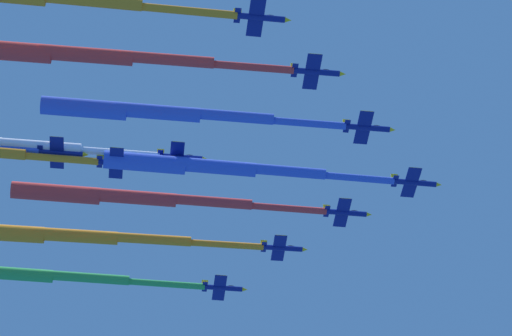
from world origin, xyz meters
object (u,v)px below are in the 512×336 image
at_px(jet_port_inner, 129,197).
at_px(jet_starboard_mid, 83,55).
at_px(jet_lead, 214,167).
at_px(jet_port_mid, 73,236).
at_px(jet_port_outer, 5,274).
at_px(jet_starboard_inner, 156,112).

distance_m(jet_port_inner, jet_starboard_mid, 39.56).
relative_size(jet_lead, jet_port_mid, 0.90).
bearing_deg(jet_starboard_mid, jet_lead, 79.11).
height_order(jet_lead, jet_port_outer, jet_port_outer).
relative_size(jet_port_inner, jet_port_mid, 0.99).
height_order(jet_port_mid, jet_starboard_mid, jet_port_mid).
distance_m(jet_lead, jet_starboard_mid, 35.98).
xyz_separation_m(jet_port_inner, jet_starboard_inner, (18.16, -18.72, -1.15)).
distance_m(jet_lead, jet_port_inner, 21.08).
height_order(jet_port_inner, jet_port_outer, jet_port_inner).
relative_size(jet_port_mid, jet_port_outer, 0.96).
xyz_separation_m(jet_port_inner, jet_starboard_mid, (14.09, -36.96, -0.93)).
bearing_deg(jet_starboard_inner, jet_starboard_mid, -102.60).
distance_m(jet_port_inner, jet_port_mid, 18.00).
xyz_separation_m(jet_port_inner, jet_port_outer, (-36.20, 6.61, -1.39)).
height_order(jet_port_inner, jet_starboard_mid, jet_port_inner).
bearing_deg(jet_lead, jet_starboard_mid, -100.89).
relative_size(jet_starboard_inner, jet_port_mid, 0.91).
distance_m(jet_starboard_inner, jet_port_outer, 59.97).
bearing_deg(jet_lead, jet_starboard_inner, -99.05).
xyz_separation_m(jet_lead, jet_port_outer, (-57.08, 8.26, 0.97)).
height_order(jet_starboard_inner, jet_starboard_mid, jet_starboard_mid).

